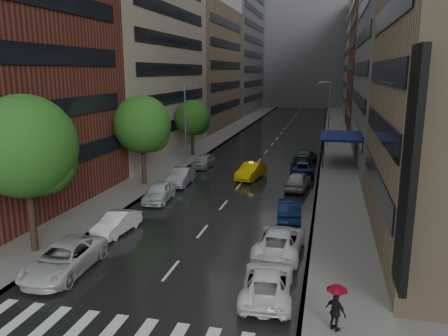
% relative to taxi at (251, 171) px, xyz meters
% --- Properties ---
extents(ground, '(220.00, 220.00, 0.00)m').
position_rel_taxi_xyz_m(ground, '(-0.60, -25.06, -0.79)').
color(ground, gray).
rests_on(ground, ground).
extents(road, '(14.00, 140.00, 0.01)m').
position_rel_taxi_xyz_m(road, '(-0.60, 24.94, -0.79)').
color(road, black).
rests_on(road, ground).
extents(sidewalk_left, '(4.00, 140.00, 0.15)m').
position_rel_taxi_xyz_m(sidewalk_left, '(-9.60, 24.94, -0.72)').
color(sidewalk_left, gray).
rests_on(sidewalk_left, ground).
extents(sidewalk_right, '(4.00, 140.00, 0.15)m').
position_rel_taxi_xyz_m(sidewalk_right, '(8.40, 24.94, -0.72)').
color(sidewalk_right, gray).
rests_on(sidewalk_right, ground).
extents(crosswalk, '(13.15, 2.80, 0.01)m').
position_rel_taxi_xyz_m(crosswalk, '(-0.40, -27.06, -0.78)').
color(crosswalk, silver).
rests_on(crosswalk, ground).
extents(buildings_left, '(8.00, 108.00, 38.00)m').
position_rel_taxi_xyz_m(buildings_left, '(-15.60, 33.73, 15.20)').
color(buildings_left, maroon).
rests_on(buildings_left, ground).
extents(buildings_right, '(8.05, 109.10, 36.00)m').
position_rel_taxi_xyz_m(buildings_right, '(14.40, 31.64, 14.24)').
color(buildings_right, '#937A5B').
rests_on(buildings_right, ground).
extents(building_far, '(40.00, 14.00, 32.00)m').
position_rel_taxi_xyz_m(building_far, '(-0.60, 92.94, 15.21)').
color(building_far, slate).
rests_on(building_far, ground).
extents(tree_near, '(5.81, 5.81, 9.27)m').
position_rel_taxi_xyz_m(tree_near, '(-9.20, -20.69, 5.55)').
color(tree_near, '#382619').
rests_on(tree_near, ground).
extents(tree_mid, '(5.23, 5.23, 8.34)m').
position_rel_taxi_xyz_m(tree_mid, '(-9.20, -4.88, 4.91)').
color(tree_mid, '#382619').
rests_on(tree_mid, ground).
extents(tree_far, '(4.38, 4.38, 6.98)m').
position_rel_taxi_xyz_m(tree_far, '(-9.20, 9.91, 3.98)').
color(tree_far, '#382619').
rests_on(tree_far, ground).
extents(taxi, '(2.60, 5.04, 1.58)m').
position_rel_taxi_xyz_m(taxi, '(0.00, 0.00, 0.00)').
color(taxi, yellow).
rests_on(taxi, ground).
extents(parked_cars_left, '(2.80, 31.51, 1.58)m').
position_rel_taxi_xyz_m(parked_cars_left, '(-6.00, -11.68, -0.03)').
color(parked_cars_left, silver).
rests_on(parked_cars_left, ground).
extents(parked_cars_right, '(2.79, 36.94, 1.61)m').
position_rel_taxi_xyz_m(parked_cars_right, '(4.80, -7.05, -0.04)').
color(parked_cars_right, white).
rests_on(parked_cars_right, ground).
extents(ped_red_umbrella, '(1.01, 0.92, 2.01)m').
position_rel_taxi_xyz_m(ped_red_umbrella, '(7.91, -24.89, 0.54)').
color(ped_red_umbrella, black).
rests_on(ped_red_umbrella, sidewalk_right).
extents(street_lamp_left, '(1.74, 0.22, 9.00)m').
position_rel_taxi_xyz_m(street_lamp_left, '(-8.32, 4.94, 4.10)').
color(street_lamp_left, gray).
rests_on(street_lamp_left, sidewalk_left).
extents(street_lamp_right, '(1.74, 0.22, 9.00)m').
position_rel_taxi_xyz_m(street_lamp_right, '(7.12, 19.94, 4.10)').
color(street_lamp_right, gray).
rests_on(street_lamp_right, sidewalk_right).
extents(awning, '(4.00, 8.00, 3.12)m').
position_rel_taxi_xyz_m(awning, '(8.38, 9.94, 2.34)').
color(awning, navy).
rests_on(awning, sidewalk_right).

